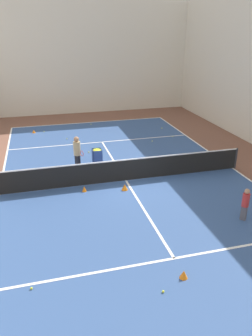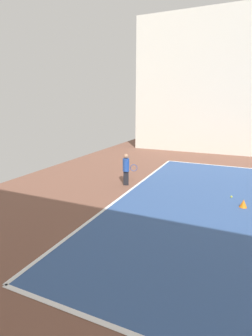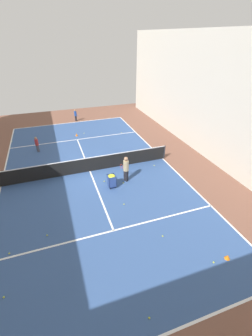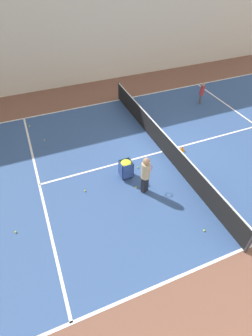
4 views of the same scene
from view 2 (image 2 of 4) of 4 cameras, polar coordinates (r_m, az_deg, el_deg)
The scene contains 4 objects.
line_baseline_near at distance 9.86m, azimuth 0.62°, elevation -5.06°, with size 11.40×0.10×0.00m, color white.
player_near_baseline at distance 10.40m, azimuth 0.06°, elevation 0.16°, with size 0.38×0.57×1.28m.
training_cone_3 at distance 9.16m, azimuth 24.19°, elevation -7.05°, with size 0.24×0.24×0.26m, color orange.
tennis_ball_6 at distance 9.92m, azimuth 21.97°, elevation -5.81°, with size 0.07×0.07×0.07m, color yellow.
Camera 2 is at (8.53, -6.97, 3.26)m, focal length 28.00 mm.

